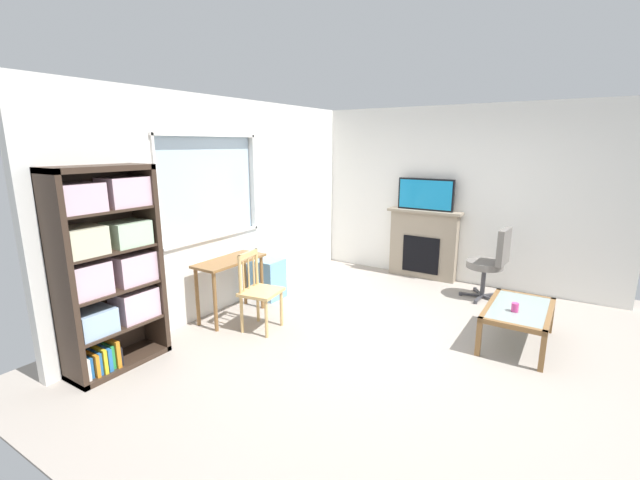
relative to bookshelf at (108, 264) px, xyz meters
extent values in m
cube|color=#9E9389|center=(1.87, -1.98, -1.02)|extent=(5.89, 5.46, 0.02)
cube|color=white|center=(1.87, 0.24, -0.53)|extent=(4.89, 0.12, 0.95)
cube|color=white|center=(1.87, 0.24, 1.41)|extent=(4.89, 0.12, 0.44)
cube|color=white|center=(0.06, 0.24, 0.56)|extent=(1.28, 0.12, 1.25)
cube|color=white|center=(3.27, 0.24, 0.56)|extent=(2.08, 0.12, 1.25)
cube|color=silver|center=(1.47, 0.25, 0.56)|extent=(1.53, 0.02, 1.25)
cube|color=white|center=(1.47, 0.18, -0.05)|extent=(1.59, 0.06, 0.03)
cube|color=white|center=(1.47, 0.18, 1.17)|extent=(1.59, 0.06, 0.03)
cube|color=white|center=(0.70, 0.18, 0.56)|extent=(0.03, 0.06, 1.25)
cube|color=white|center=(2.23, 0.18, 0.56)|extent=(0.03, 0.06, 1.25)
cube|color=white|center=(4.37, -1.98, 0.31)|extent=(0.12, 4.66, 2.64)
cube|color=#38281E|center=(-0.42, -0.01, -0.06)|extent=(0.05, 0.38, 1.90)
cube|color=#38281E|center=(0.43, -0.01, -0.06)|extent=(0.05, 0.38, 1.90)
cube|color=#38281E|center=(0.01, -0.01, 0.87)|extent=(0.90, 0.38, 0.05)
cube|color=#38281E|center=(0.01, -0.01, -0.98)|extent=(0.90, 0.38, 0.05)
cube|color=#38281E|center=(0.01, 0.18, -0.06)|extent=(0.90, 0.02, 1.90)
cube|color=#38281E|center=(0.01, -0.01, -0.61)|extent=(0.85, 0.36, 0.02)
cube|color=#38281E|center=(0.01, -0.01, -0.24)|extent=(0.85, 0.36, 0.02)
cube|color=#38281E|center=(0.01, -0.01, 0.13)|extent=(0.85, 0.36, 0.02)
cube|color=#38281E|center=(0.01, -0.01, 0.50)|extent=(0.85, 0.36, 0.02)
cube|color=#9EBCDB|center=(-0.21, -0.02, -0.49)|extent=(0.33, 0.29, 0.23)
cube|color=beige|center=(0.21, -0.02, -0.46)|extent=(0.38, 0.29, 0.29)
cube|color=beige|center=(-0.21, -0.02, -0.08)|extent=(0.33, 0.29, 0.30)
cube|color=beige|center=(0.22, -0.02, -0.09)|extent=(0.37, 0.29, 0.28)
cube|color=beige|center=(-0.22, -0.02, 0.26)|extent=(0.33, 0.33, 0.25)
cube|color=#B7D6B2|center=(0.21, -0.02, 0.25)|extent=(0.35, 0.31, 0.23)
cube|color=beige|center=(-0.22, -0.02, 0.63)|extent=(0.38, 0.33, 0.25)
cube|color=beige|center=(0.22, -0.02, 0.65)|extent=(0.39, 0.30, 0.27)
cube|color=white|center=(-0.36, -0.03, -0.86)|extent=(0.03, 0.26, 0.20)
cube|color=#286BB2|center=(-0.32, -0.03, -0.86)|extent=(0.03, 0.21, 0.19)
cube|color=orange|center=(-0.29, -0.03, -0.85)|extent=(0.03, 0.28, 0.21)
cube|color=#286BB2|center=(-0.25, -0.03, -0.85)|extent=(0.03, 0.25, 0.21)
cube|color=yellow|center=(-0.22, -0.03, -0.84)|extent=(0.03, 0.29, 0.23)
cube|color=#286BB2|center=(-0.17, -0.03, -0.85)|extent=(0.04, 0.28, 0.22)
cube|color=green|center=(-0.13, -0.03, -0.85)|extent=(0.03, 0.23, 0.22)
cube|color=orange|center=(-0.09, -0.03, -0.83)|extent=(0.04, 0.28, 0.26)
cube|color=black|center=(-0.05, -0.03, -0.87)|extent=(0.02, 0.24, 0.18)
cube|color=brown|center=(1.44, -0.11, -0.29)|extent=(0.91, 0.39, 0.03)
cylinder|color=brown|center=(1.03, -0.25, -0.66)|extent=(0.04, 0.04, 0.70)
cylinder|color=brown|center=(1.84, -0.25, -0.66)|extent=(0.04, 0.04, 0.70)
cylinder|color=brown|center=(1.03, 0.04, -0.66)|extent=(0.04, 0.04, 0.70)
cylinder|color=brown|center=(1.84, 0.04, -0.66)|extent=(0.04, 0.04, 0.70)
cube|color=tan|center=(1.36, -0.66, -0.56)|extent=(0.48, 0.46, 0.04)
cylinder|color=tan|center=(1.21, -0.84, -0.79)|extent=(0.04, 0.04, 0.43)
cylinder|color=tan|center=(1.55, -0.79, -0.79)|extent=(0.04, 0.04, 0.43)
cylinder|color=tan|center=(1.16, -0.52, -0.79)|extent=(0.04, 0.04, 0.43)
cylinder|color=tan|center=(1.50, -0.47, -0.79)|extent=(0.04, 0.04, 0.43)
cylinder|color=tan|center=(1.16, -0.52, -0.33)|extent=(0.04, 0.04, 0.45)
cylinder|color=tan|center=(1.50, -0.47, -0.33)|extent=(0.04, 0.04, 0.45)
cube|color=tan|center=(1.33, -0.50, -0.14)|extent=(0.36, 0.09, 0.06)
cylinder|color=tan|center=(1.23, -0.51, -0.36)|extent=(0.02, 0.02, 0.35)
cylinder|color=tan|center=(1.33, -0.50, -0.36)|extent=(0.02, 0.02, 0.35)
cylinder|color=tan|center=(1.44, -0.48, -0.36)|extent=(0.02, 0.02, 0.35)
cube|color=#72ADDB|center=(2.18, -0.06, -0.74)|extent=(0.35, 0.40, 0.55)
cube|color=gray|center=(4.22, -1.55, -0.49)|extent=(0.18, 1.05, 1.05)
cube|color=black|center=(4.13, -1.55, -0.62)|extent=(0.03, 0.58, 0.58)
cube|color=gray|center=(4.20, -1.55, 0.06)|extent=(0.26, 1.15, 0.04)
cube|color=black|center=(4.20, -1.55, 0.32)|extent=(0.05, 0.86, 0.49)
cube|color=#198CCC|center=(4.17, -1.55, 0.32)|extent=(0.01, 0.81, 0.44)
cylinder|color=slate|center=(3.76, -2.58, -0.53)|extent=(0.48, 0.48, 0.09)
cube|color=slate|center=(3.74, -2.80, -0.25)|extent=(0.41, 0.11, 0.48)
cylinder|color=#38383D|center=(3.76, -2.58, -0.77)|extent=(0.06, 0.06, 0.42)
cube|color=#38383D|center=(3.62, -2.57, -0.98)|extent=(0.28, 0.06, 0.03)
cylinder|color=#38383D|center=(3.48, -2.55, -0.98)|extent=(0.05, 0.05, 0.05)
cube|color=#38383D|center=(3.71, -2.71, -0.98)|extent=(0.14, 0.27, 0.03)
cylinder|color=#38383D|center=(3.65, -2.84, -0.98)|extent=(0.05, 0.05, 0.05)
cube|color=#38383D|center=(3.87, -2.67, -0.98)|extent=(0.24, 0.21, 0.03)
cylinder|color=#38383D|center=(3.98, -2.76, -0.98)|extent=(0.05, 0.05, 0.05)
cube|color=#38383D|center=(3.88, -2.50, -0.98)|extent=(0.26, 0.18, 0.03)
cylinder|color=#38383D|center=(4.00, -2.43, -0.98)|extent=(0.05, 0.05, 0.05)
cube|color=#38383D|center=(3.73, -2.44, -0.98)|extent=(0.10, 0.28, 0.03)
cylinder|color=#38383D|center=(3.70, -2.30, -0.98)|extent=(0.05, 0.05, 0.05)
cube|color=#8C9E99|center=(2.54, -3.18, -0.61)|extent=(0.93, 0.52, 0.02)
cube|color=brown|center=(2.54, -3.46, -0.63)|extent=(1.03, 0.05, 0.05)
cube|color=brown|center=(2.54, -2.89, -0.63)|extent=(1.03, 0.05, 0.05)
cube|color=brown|center=(2.05, -3.18, -0.63)|extent=(0.05, 0.62, 0.05)
cube|color=brown|center=(3.03, -3.18, -0.63)|extent=(0.05, 0.62, 0.05)
cube|color=brown|center=(2.05, -3.46, -0.83)|extent=(0.05, 0.05, 0.36)
cube|color=brown|center=(3.03, -3.46, -0.83)|extent=(0.05, 0.05, 0.36)
cube|color=brown|center=(2.05, -2.89, -0.83)|extent=(0.05, 0.05, 0.36)
cube|color=brown|center=(3.03, -2.89, -0.83)|extent=(0.05, 0.05, 0.36)
cylinder|color=#DB3D84|center=(2.40, -3.15, -0.56)|extent=(0.07, 0.07, 0.09)
camera|label=1|loc=(-2.06, -3.62, 1.08)|focal=23.44mm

